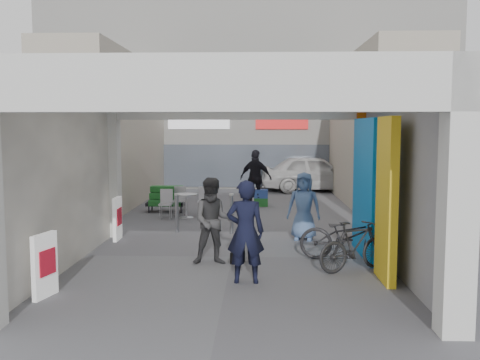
{
  "coord_description": "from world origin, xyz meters",
  "views": [
    {
      "loc": [
        0.54,
        -10.62,
        2.61
      ],
      "look_at": [
        0.13,
        1.0,
        1.47
      ],
      "focal_mm": 40.0,
      "sensor_mm": 36.0,
      "label": 1
    }
  ],
  "objects_px": {
    "man_back_turned": "(213,221)",
    "man_elderly": "(304,206)",
    "man_crates": "(256,178)",
    "bicycle_rear": "(355,246)",
    "man_with_dog": "(245,232)",
    "white_van": "(314,173)",
    "produce_stand": "(166,202)",
    "bicycle_front": "(348,236)",
    "cafe_set": "(184,206)",
    "border_collie": "(237,252)"
  },
  "relations": [
    {
      "from": "man_back_turned",
      "to": "man_elderly",
      "type": "relative_size",
      "value": 1.05
    },
    {
      "from": "man_elderly",
      "to": "man_crates",
      "type": "height_order",
      "value": "man_crates"
    },
    {
      "from": "bicycle_rear",
      "to": "man_with_dog",
      "type": "bearing_deg",
      "value": 85.21
    },
    {
      "from": "man_elderly",
      "to": "white_van",
      "type": "bearing_deg",
      "value": 93.56
    },
    {
      "from": "produce_stand",
      "to": "man_with_dog",
      "type": "bearing_deg",
      "value": -46.82
    },
    {
      "from": "white_van",
      "to": "man_with_dog",
      "type": "bearing_deg",
      "value": 165.2
    },
    {
      "from": "bicycle_front",
      "to": "man_crates",
      "type": "bearing_deg",
      "value": 24.0
    },
    {
      "from": "man_with_dog",
      "to": "bicycle_front",
      "type": "distance_m",
      "value": 2.55
    },
    {
      "from": "man_crates",
      "to": "bicycle_rear",
      "type": "height_order",
      "value": "man_crates"
    },
    {
      "from": "cafe_set",
      "to": "man_back_turned",
      "type": "xyz_separation_m",
      "value": [
        1.35,
        -5.48,
        0.53
      ]
    },
    {
      "from": "produce_stand",
      "to": "man_crates",
      "type": "distance_m",
      "value": 3.12
    },
    {
      "from": "bicycle_rear",
      "to": "white_van",
      "type": "relative_size",
      "value": 0.35
    },
    {
      "from": "man_crates",
      "to": "bicycle_front",
      "type": "bearing_deg",
      "value": 125.57
    },
    {
      "from": "man_with_dog",
      "to": "bicycle_rear",
      "type": "bearing_deg",
      "value": -158.51
    },
    {
      "from": "man_with_dog",
      "to": "man_crates",
      "type": "relative_size",
      "value": 0.93
    },
    {
      "from": "bicycle_rear",
      "to": "border_collie",
      "type": "bearing_deg",
      "value": 51.89
    },
    {
      "from": "cafe_set",
      "to": "border_collie",
      "type": "bearing_deg",
      "value": -71.69
    },
    {
      "from": "produce_stand",
      "to": "man_with_dog",
      "type": "height_order",
      "value": "man_with_dog"
    },
    {
      "from": "man_crates",
      "to": "bicycle_rear",
      "type": "bearing_deg",
      "value": 124.27
    },
    {
      "from": "man_back_turned",
      "to": "white_van",
      "type": "height_order",
      "value": "man_back_turned"
    },
    {
      "from": "border_collie",
      "to": "bicycle_front",
      "type": "bearing_deg",
      "value": 23.21
    },
    {
      "from": "bicycle_rear",
      "to": "man_crates",
      "type": "bearing_deg",
      "value": -14.0
    },
    {
      "from": "produce_stand",
      "to": "bicycle_rear",
      "type": "bearing_deg",
      "value": -31.73
    },
    {
      "from": "bicycle_rear",
      "to": "white_van",
      "type": "xyz_separation_m",
      "value": [
        0.53,
        12.33,
        0.29
      ]
    },
    {
      "from": "border_collie",
      "to": "man_elderly",
      "type": "distance_m",
      "value": 2.77
    },
    {
      "from": "produce_stand",
      "to": "man_back_turned",
      "type": "xyz_separation_m",
      "value": [
        2.02,
        -6.35,
        0.52
      ]
    },
    {
      "from": "border_collie",
      "to": "white_van",
      "type": "xyz_separation_m",
      "value": [
        2.69,
        11.91,
        0.51
      ]
    },
    {
      "from": "man_elderly",
      "to": "cafe_set",
      "type": "bearing_deg",
      "value": 146.62
    },
    {
      "from": "man_elderly",
      "to": "man_crates",
      "type": "xyz_separation_m",
      "value": [
        -1.15,
        5.32,
        0.15
      ]
    },
    {
      "from": "man_elderly",
      "to": "bicycle_front",
      "type": "height_order",
      "value": "man_elderly"
    },
    {
      "from": "produce_stand",
      "to": "bicycle_rear",
      "type": "relative_size",
      "value": 0.78
    },
    {
      "from": "man_back_turned",
      "to": "white_van",
      "type": "bearing_deg",
      "value": 67.76
    },
    {
      "from": "border_collie",
      "to": "man_back_turned",
      "type": "distance_m",
      "value": 0.75
    },
    {
      "from": "man_crates",
      "to": "white_van",
      "type": "height_order",
      "value": "man_crates"
    },
    {
      "from": "man_back_turned",
      "to": "white_van",
      "type": "xyz_separation_m",
      "value": [
        3.15,
        11.92,
        -0.08
      ]
    },
    {
      "from": "produce_stand",
      "to": "border_collie",
      "type": "distance_m",
      "value": 6.81
    },
    {
      "from": "border_collie",
      "to": "man_with_dog",
      "type": "distance_m",
      "value": 1.4
    },
    {
      "from": "man_crates",
      "to": "man_with_dog",
      "type": "bearing_deg",
      "value": 110.46
    },
    {
      "from": "produce_stand",
      "to": "bicycle_rear",
      "type": "xyz_separation_m",
      "value": [
        4.64,
        -6.77,
        0.15
      ]
    },
    {
      "from": "man_crates",
      "to": "border_collie",
      "type": "bearing_deg",
      "value": 108.95
    },
    {
      "from": "cafe_set",
      "to": "bicycle_rear",
      "type": "height_order",
      "value": "bicycle_rear"
    },
    {
      "from": "man_crates",
      "to": "bicycle_front",
      "type": "distance_m",
      "value": 7.53
    },
    {
      "from": "bicycle_front",
      "to": "white_van",
      "type": "height_order",
      "value": "white_van"
    },
    {
      "from": "produce_stand",
      "to": "man_elderly",
      "type": "xyz_separation_m",
      "value": [
        3.93,
        -4.06,
        0.48
      ]
    },
    {
      "from": "man_crates",
      "to": "white_van",
      "type": "distance_m",
      "value": 4.92
    },
    {
      "from": "man_with_dog",
      "to": "produce_stand",
      "type": "bearing_deg",
      "value": -71.36
    },
    {
      "from": "man_with_dog",
      "to": "cafe_set",
      "type": "bearing_deg",
      "value": -74.17
    },
    {
      "from": "man_elderly",
      "to": "bicycle_rear",
      "type": "height_order",
      "value": "man_elderly"
    },
    {
      "from": "bicycle_front",
      "to": "border_collie",
      "type": "bearing_deg",
      "value": 108.39
    },
    {
      "from": "border_collie",
      "to": "cafe_set",
      "type": "bearing_deg",
      "value": 122.81
    }
  ]
}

